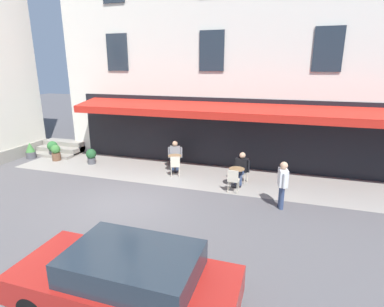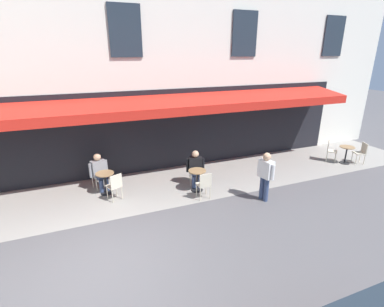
{
  "view_description": "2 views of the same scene",
  "coord_description": "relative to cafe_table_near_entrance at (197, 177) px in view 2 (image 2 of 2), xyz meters",
  "views": [
    {
      "loc": [
        -5.12,
        8.57,
        4.57
      ],
      "look_at": [
        -1.47,
        -2.76,
        1.15
      ],
      "focal_mm": 28.55,
      "sensor_mm": 36.0,
      "label": 1
    },
    {
      "loc": [
        0.1,
        5.54,
        4.52
      ],
      "look_at": [
        -3.18,
        -2.67,
        1.36
      ],
      "focal_mm": 26.61,
      "sensor_mm": 36.0,
      "label": 2
    }
  ],
  "objects": [
    {
      "name": "cafe_chair_cream_near_door",
      "position": [
        3.14,
        -1.53,
        0.06
      ],
      "size": [
        0.51,
        0.51,
        0.91
      ],
      "color": "beige",
      "rests_on": "ground_plane"
    },
    {
      "name": "walking_pedestrian_in_white",
      "position": [
        -1.74,
        1.4,
        0.45
      ],
      "size": [
        0.36,
        0.65,
        1.62
      ],
      "color": "navy",
      "rests_on": "ground_plane"
    },
    {
      "name": "ground_plane",
      "position": [
        3.35,
        2.62,
        -0.49
      ],
      "size": [
        70.0,
        70.0,
        0.0
      ],
      "primitive_type": "plane",
      "color": "#565456"
    },
    {
      "name": "sidewalk_cafe_terrace",
      "position": [
        0.1,
        -0.78,
        -0.49
      ],
      "size": [
        20.5,
        3.2,
        0.01
      ],
      "primitive_type": "cube",
      "color": "gray",
      "rests_on": "ground_plane"
    },
    {
      "name": "cafe_table_streetside",
      "position": [
        2.93,
        -0.94,
        0.0
      ],
      "size": [
        0.6,
        0.6,
        0.75
      ],
      "color": "black",
      "rests_on": "ground_plane"
    },
    {
      "name": "seated_patron_in_grey",
      "position": [
        3.07,
        -1.33,
        0.21
      ],
      "size": [
        0.63,
        0.62,
        1.3
      ],
      "color": "navy",
      "rests_on": "ground_plane"
    },
    {
      "name": "cafe_chair_cream_under_awning",
      "position": [
        0.01,
        0.63,
        0.06
      ],
      "size": [
        0.41,
        0.41,
        0.91
      ],
      "color": "beige",
      "rests_on": "ground_plane"
    },
    {
      "name": "cafe_chair_cream_back_row",
      "position": [
        -7.48,
        0.24,
        0.06
      ],
      "size": [
        0.52,
        0.52,
        0.91
      ],
      "color": "beige",
      "rests_on": "ground_plane"
    },
    {
      "name": "cafe_table_near_entrance",
      "position": [
        0.0,
        0.0,
        0.0
      ],
      "size": [
        0.6,
        0.6,
        0.75
      ],
      "color": "black",
      "rests_on": "ground_plane"
    },
    {
      "name": "seated_companion_in_black",
      "position": [
        -0.11,
        -0.4,
        0.2
      ],
      "size": [
        0.63,
        0.6,
        1.29
      ],
      "color": "navy",
      "rests_on": "ground_plane"
    },
    {
      "name": "cafe_chair_cream_corner_right",
      "position": [
        -6.47,
        -0.47,
        0.06
      ],
      "size": [
        0.56,
        0.56,
        0.91
      ],
      "color": "beige",
      "rests_on": "ground_plane"
    },
    {
      "name": "cafe_chair_cream_corner_left",
      "position": [
        -0.16,
        -0.61,
        0.06
      ],
      "size": [
        0.49,
        0.49,
        0.91
      ],
      "color": "beige",
      "rests_on": "ground_plane"
    },
    {
      "name": "cafe_chair_cream_kerbside",
      "position": [
        2.69,
        -0.35,
        0.06
      ],
      "size": [
        0.52,
        0.52,
        0.91
      ],
      "color": "beige",
      "rests_on": "ground_plane"
    },
    {
      "name": "cafe_table_mid_terrace",
      "position": [
        -6.9,
        -0.0,
        0.0
      ],
      "size": [
        0.6,
        0.6,
        0.75
      ],
      "color": "black",
      "rests_on": "ground_plane"
    }
  ]
}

